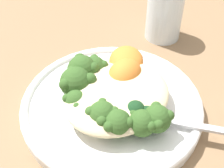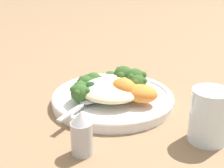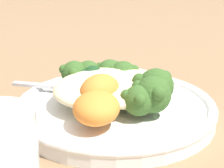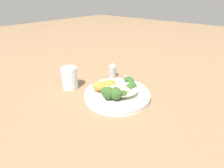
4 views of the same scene
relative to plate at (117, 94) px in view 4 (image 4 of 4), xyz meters
name	(u,v)px [view 4 (image 4 of 4)]	position (x,y,z in m)	size (l,w,h in m)	color
ground_plane	(119,99)	(-0.01, 0.01, -0.01)	(4.00, 4.00, 0.00)	#846647
plate	(117,94)	(0.00, 0.00, 0.00)	(0.24, 0.24, 0.02)	white
quinoa_mound	(119,87)	(0.00, -0.01, 0.03)	(0.14, 0.12, 0.03)	beige
broccoli_stalk_0	(108,90)	(0.02, 0.04, 0.03)	(0.04, 0.10, 0.03)	#ADC675
broccoli_stalk_1	(109,92)	(0.00, 0.05, 0.03)	(0.06, 0.09, 0.04)	#ADC675
broccoli_stalk_2	(116,93)	(-0.02, 0.03, 0.03)	(0.08, 0.08, 0.04)	#ADC675
broccoli_stalk_3	(120,91)	(-0.02, 0.01, 0.02)	(0.12, 0.07, 0.03)	#ADC675
broccoli_stalk_4	(127,88)	(-0.03, -0.02, 0.03)	(0.09, 0.04, 0.04)	#ADC675
broccoli_stalk_5	(130,86)	(-0.03, -0.04, 0.03)	(0.09, 0.06, 0.03)	#ADC675
broccoli_stalk_6	(126,84)	(0.00, -0.05, 0.02)	(0.08, 0.10, 0.03)	#ADC675
broccoli_stalk_7	(126,82)	(0.01, -0.06, 0.03)	(0.05, 0.08, 0.03)	#ADC675
sweet_potato_chunk_0	(109,85)	(0.03, 0.01, 0.03)	(0.05, 0.04, 0.04)	orange
sweet_potato_chunk_1	(100,86)	(0.06, 0.03, 0.03)	(0.06, 0.05, 0.03)	orange
kale_tuft	(128,83)	(-0.01, -0.06, 0.03)	(0.05, 0.05, 0.03)	#193D1E
spoon	(125,83)	(0.02, -0.06, 0.01)	(0.08, 0.11, 0.01)	#B7B7BC
water_glass	(70,78)	(0.19, 0.07, 0.03)	(0.06, 0.06, 0.09)	silver
salt_shaker	(113,70)	(0.13, -0.12, 0.02)	(0.03, 0.03, 0.07)	#B2B2B7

